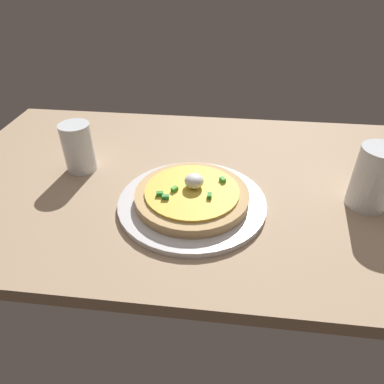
% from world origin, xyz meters
% --- Properties ---
extents(dining_table, '(1.15, 0.67, 0.03)m').
position_xyz_m(dining_table, '(0.00, 0.00, 0.01)').
color(dining_table, tan).
rests_on(dining_table, ground).
extents(plate, '(0.29, 0.29, 0.01)m').
position_xyz_m(plate, '(-0.01, -0.09, 0.03)').
color(plate, silver).
rests_on(plate, dining_table).
extents(pizza, '(0.22, 0.22, 0.05)m').
position_xyz_m(pizza, '(-0.01, -0.09, 0.05)').
color(pizza, tan).
rests_on(pizza, plate).
extents(cup_near, '(0.07, 0.07, 0.11)m').
position_xyz_m(cup_near, '(-0.28, 0.01, 0.08)').
color(cup_near, silver).
rests_on(cup_near, dining_table).
extents(cup_far, '(0.08, 0.08, 0.13)m').
position_xyz_m(cup_far, '(0.33, -0.05, 0.08)').
color(cup_far, silver).
rests_on(cup_far, dining_table).
extents(fork, '(0.04, 0.12, 0.01)m').
position_xyz_m(fork, '(0.39, 0.07, 0.03)').
color(fork, '#B7B7BC').
rests_on(fork, dining_table).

